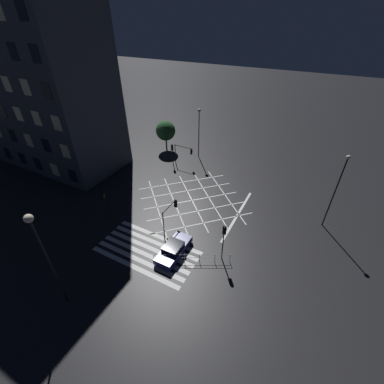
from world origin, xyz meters
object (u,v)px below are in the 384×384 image
Objects in this scene: traffic_light_se_cross at (224,236)px; traffic_light_nw_cross at (172,150)px; street_lamp_east at (199,123)px; traffic_light_sw_cross at (104,198)px; street_tree_near at (166,131)px; street_lamp_far at (338,184)px; waiting_car at (174,249)px; traffic_light_nw_main at (185,151)px; traffic_light_median_south at (171,211)px; traffic_light_sw_main at (104,200)px; street_lamp_west at (39,241)px.

traffic_light_nw_cross is at bearing 45.44° from traffic_light_se_cross.
traffic_light_nw_cross is at bearing -118.62° from street_lamp_east.
street_tree_near is (-3.74, 18.83, 0.74)m from traffic_light_sw_cross.
street_lamp_far is 1.94× the size of waiting_car.
traffic_light_nw_main is 21.66m from street_lamp_far.
street_lamp_east is at bearing 1.11° from street_tree_near.
traffic_light_median_south is at bearing 34.95° from waiting_car.
traffic_light_sw_main is 0.97× the size of traffic_light_median_south.
waiting_car is at bearing -69.93° from street_lamp_east.
street_lamp_east is (-5.43, 17.44, 3.18)m from traffic_light_median_south.
street_lamp_east is at bearing 17.28° from traffic_light_median_south.
traffic_light_se_cross is 0.91× the size of waiting_car.
traffic_light_sw_main reaches higher than waiting_car.
street_tree_near reaches higher than traffic_light_se_cross.
traffic_light_median_south is (7.97, 1.61, 0.18)m from traffic_light_sw_main.
traffic_light_median_south is 17.49m from street_lamp_far.
street_tree_near reaches higher than traffic_light_sw_main.
street_tree_near is at bearing 162.20° from street_lamp_far.
traffic_light_se_cross is at bearing -99.01° from traffic_light_median_south.
street_tree_near is (-3.90, 4.27, 0.99)m from traffic_light_nw_cross.
street_lamp_west is 12.02m from waiting_car.
street_lamp_west is at bearing 163.85° from traffic_light_median_south.
street_lamp_far is (20.83, -5.01, 3.20)m from traffic_light_nw_main.
traffic_light_sw_cross is 0.40× the size of street_lamp_west.
traffic_light_se_cross reaches higher than traffic_light_nw_main.
street_lamp_far reaches higher than traffic_light_sw_main.
traffic_light_nw_cross is 25.35m from street_lamp_west.
street_lamp_east is (-11.89, 18.46, 2.90)m from traffic_light_se_cross.
traffic_light_nw_cross is (0.15, 14.66, -0.06)m from traffic_light_sw_main.
traffic_light_sw_cross reaches higher than traffic_light_nw_main.
traffic_light_sw_cross is 14.56m from traffic_light_nw_cross.
traffic_light_median_south is 4.04m from waiting_car.
traffic_light_nw_cross is (-14.29, 14.07, -0.51)m from traffic_light_se_cross.
traffic_light_nw_main is at bearing 112.25° from traffic_light_nw_cross.
street_lamp_west reaches higher than street_lamp_east.
street_lamp_east reaches higher than traffic_light_sw_main.
street_lamp_east is 22.22m from waiting_car.
traffic_light_nw_cross reaches higher than traffic_light_nw_main.
street_lamp_west is (2.10, -28.91, 1.20)m from street_lamp_east.
street_lamp_west is (4.66, -9.96, 4.37)m from traffic_light_sw_cross.
traffic_light_nw_main is 15.53m from traffic_light_sw_main.
traffic_light_median_south is at bearing -72.72° from street_lamp_east.
street_lamp_far reaches higher than waiting_car.
street_lamp_east is 0.91× the size of street_lamp_far.
traffic_light_nw_cross is 23.27m from street_lamp_far.
traffic_light_nw_main is at bearing 40.06° from traffic_light_se_cross.
traffic_light_sw_main is 0.40× the size of street_lamp_far.
traffic_light_nw_cross is at bearing -157.75° from traffic_light_nw_main.
waiting_car is (9.80, -15.88, -1.85)m from traffic_light_nw_cross.
street_tree_near reaches higher than traffic_light_sw_cross.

